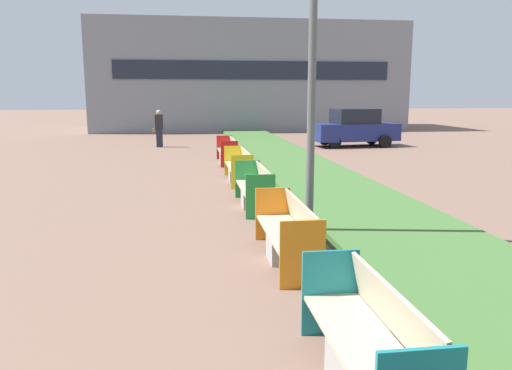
# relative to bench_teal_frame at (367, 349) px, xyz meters

# --- Properties ---
(planter_grass_strip) EXTENTS (2.80, 120.00, 0.18)m
(planter_grass_strip) POSITION_rel_bench_teal_frame_xyz_m (2.26, 5.48, -0.28)
(planter_grass_strip) COLOR #426B33
(planter_grass_strip) RESTS_ON ground
(building_backdrop) EXTENTS (21.90, 8.73, 7.51)m
(building_backdrop) POSITION_rel_bench_teal_frame_xyz_m (3.06, 34.08, 3.38)
(building_backdrop) COLOR gray
(building_backdrop) RESTS_ON ground
(bench_teal_frame) EXTENTS (0.65, 2.12, 0.94)m
(bench_teal_frame) POSITION_rel_bench_teal_frame_xyz_m (0.00, 0.00, 0.00)
(bench_teal_frame) COLOR #9E9B96
(bench_teal_frame) RESTS_ON ground
(bench_orange_frame) EXTENTS (0.65, 2.37, 0.94)m
(bench_orange_frame) POSITION_rel_bench_teal_frame_xyz_m (0.00, 3.49, 0.01)
(bench_orange_frame) COLOR #9E9B96
(bench_orange_frame) RESTS_ON ground
(bench_green_frame) EXTENTS (0.65, 2.26, 0.94)m
(bench_green_frame) POSITION_rel_bench_teal_frame_xyz_m (0.00, 7.26, 0.00)
(bench_green_frame) COLOR #9E9B96
(bench_green_frame) RESTS_ON ground
(bench_yellow_frame) EXTENTS (0.65, 2.45, 0.94)m
(bench_yellow_frame) POSITION_rel_bench_teal_frame_xyz_m (0.00, 10.75, 0.01)
(bench_yellow_frame) COLOR #9E9B96
(bench_yellow_frame) RESTS_ON ground
(bench_red_frame) EXTENTS (0.65, 2.40, 0.94)m
(bench_red_frame) POSITION_rel_bench_teal_frame_xyz_m (0.00, 14.86, 0.01)
(bench_red_frame) COLOR #9E9B96
(bench_red_frame) RESTS_ON ground
(street_lamp_post) EXTENTS (0.24, 0.44, 7.27)m
(street_lamp_post) POSITION_rel_bench_teal_frame_xyz_m (0.61, 4.58, 3.64)
(street_lamp_post) COLOR #56595B
(street_lamp_post) RESTS_ON ground
(pedestrian_walking) EXTENTS (0.53, 0.24, 1.81)m
(pedestrian_walking) POSITION_rel_bench_teal_frame_xyz_m (-2.86, 21.06, 0.56)
(pedestrian_walking) COLOR #232633
(pedestrian_walking) RESTS_ON ground
(parked_car_distant) EXTENTS (4.36, 2.20, 1.86)m
(parked_car_distant) POSITION_rel_bench_teal_frame_xyz_m (6.73, 20.06, 0.54)
(parked_car_distant) COLOR navy
(parked_car_distant) RESTS_ON ground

